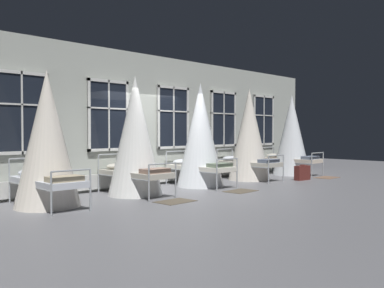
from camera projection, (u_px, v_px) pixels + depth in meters
ground at (172, 190)px, 10.65m from camera, size 28.79×28.79×0.00m
back_wall_with_windows at (141, 120)px, 11.51m from camera, size 15.39×0.10×3.59m
window_bank at (143, 148)px, 11.45m from camera, size 12.19×0.10×2.71m
cot_second at (47, 141)px, 8.31m from camera, size 1.28×2.01×2.69m
cot_third at (135, 137)px, 9.88m from camera, size 1.28×1.99×2.78m
cot_fourth at (200, 136)px, 11.46m from camera, size 1.28×2.01×2.79m
cot_fifth at (249, 136)px, 13.01m from camera, size 1.28×2.00×2.80m
cot_sixth at (292, 136)px, 14.55m from camera, size 1.28×2.00×2.73m
rug_third at (175, 201)px, 8.96m from camera, size 0.82×0.58×0.01m
rug_fourth at (241, 191)px, 10.50m from camera, size 0.82×0.59×0.01m
rug_sixth at (327, 178)px, 13.60m from camera, size 0.81×0.57×0.01m
suitcase_dark at (302, 173)px, 12.93m from camera, size 0.58×0.26×0.47m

